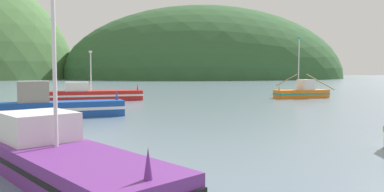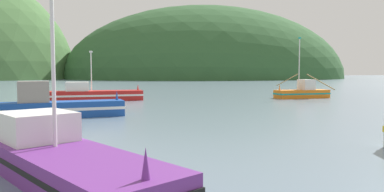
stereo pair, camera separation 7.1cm
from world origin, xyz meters
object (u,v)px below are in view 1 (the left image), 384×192
object	(u,v)px
fishing_boat_purple	(48,153)
fishing_boat_blue	(48,107)
fishing_boat_orange	(302,92)
fishing_boat_red	(92,94)

from	to	relation	value
fishing_boat_purple	fishing_boat_blue	size ratio (longest dim) A/B	1.12
fishing_boat_blue	fishing_boat_orange	bearing A→B (deg)	17.72
fishing_boat_red	fishing_boat_purple	size ratio (longest dim) A/B	0.94
fishing_boat_red	fishing_boat_blue	world-z (taller)	fishing_boat_blue
fishing_boat_orange	fishing_boat_blue	xyz separation A→B (m)	(-27.74, -12.47, 0.05)
fishing_boat_red	fishing_boat_purple	bearing A→B (deg)	-94.57
fishing_boat_red	fishing_boat_blue	bearing A→B (deg)	-103.10
fishing_boat_blue	fishing_boat_purple	bearing A→B (deg)	-90.06
fishing_boat_orange	fishing_boat_red	bearing A→B (deg)	-7.62
fishing_boat_purple	fishing_boat_blue	distance (m)	14.55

